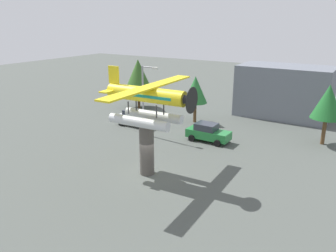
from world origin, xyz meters
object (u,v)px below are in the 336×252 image
car_mid_green (208,132)px  storefront_building (284,91)px  tree_west (138,77)px  tree_east (195,90)px  car_near_white (135,118)px  floatplane_monument (147,101)px  streetlight_primary (145,95)px  tree_center_back (328,102)px  display_pedestal (147,149)px

car_mid_green → storefront_building: (3.77, 12.95, 2.17)m
car_mid_green → tree_west: bearing=153.2°
tree_west → tree_east: size_ratio=1.22×
car_near_white → floatplane_monument: bearing=-47.9°
car_mid_green → streetlight_primary: bearing=-164.4°
streetlight_primary → tree_west: size_ratio=1.09×
streetlight_primary → storefront_building: streetlight_primary is taller
storefront_building → tree_center_back: storefront_building is taller
storefront_building → streetlight_primary: bearing=-124.2°
tree_center_back → car_near_white: bearing=-165.4°
floatplane_monument → car_mid_green: 10.26m
storefront_building → tree_west: bearing=-160.1°
floatplane_monument → storefront_building: (4.39, 21.99, -2.64)m
car_mid_green → tree_east: bearing=129.1°
display_pedestal → streetlight_primary: streetlight_primary is taller
car_near_white → car_mid_green: same height
display_pedestal → car_mid_green: 9.15m
tree_east → tree_center_back: (13.64, 0.04, 0.34)m
car_near_white → tree_east: size_ratio=0.79×
tree_west → tree_center_back: 22.99m
display_pedestal → tree_west: tree_west is taller
tree_east → car_near_white: bearing=-135.8°
floatplane_monument → storefront_building: size_ratio=0.98×
car_near_white → tree_center_back: tree_center_back is taller
car_near_white → streetlight_primary: size_ratio=0.60×
floatplane_monument → storefront_building: 22.58m
display_pedestal → floatplane_monument: size_ratio=0.39×
display_pedestal → tree_east: 14.55m
car_mid_green → streetlight_primary: (-6.18, -1.72, 3.26)m
car_near_white → car_mid_green: bearing=-1.4°
car_near_white → tree_west: 8.50m
tree_west → floatplane_monument: bearing=-51.1°
tree_west → display_pedestal: bearing=-51.4°
storefront_building → tree_west: size_ratio=1.65×
display_pedestal → tree_east: (-3.32, 14.06, 1.74)m
tree_center_back → floatplane_monument: bearing=-125.9°
streetlight_primary → tree_west: 11.11m
car_near_white → tree_west: (-4.36, 6.54, 3.24)m
display_pedestal → car_near_white: size_ratio=0.96×
display_pedestal → storefront_building: 22.48m
storefront_building → tree_east: 11.19m
floatplane_monument → tree_center_back: (10.19, 14.09, -1.60)m
car_mid_green → storefront_building: size_ratio=0.40×
tree_center_back → car_mid_green: bearing=-152.2°
floatplane_monument → car_mid_green: bearing=83.6°
floatplane_monument → tree_east: (-3.45, 14.05, -1.94)m
streetlight_primary → storefront_building: bearing=55.8°
floatplane_monument → streetlight_primary: floatplane_monument is taller
car_mid_green → tree_west: tree_west is taller
tree_east → streetlight_primary: bearing=-107.4°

